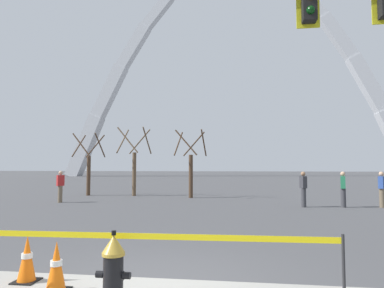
{
  "coord_description": "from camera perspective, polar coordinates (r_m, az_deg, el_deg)",
  "views": [
    {
      "loc": [
        1.35,
        -5.35,
        1.83
      ],
      "look_at": [
        -0.09,
        5.0,
        2.5
      ],
      "focal_mm": 32.53,
      "sensor_mm": 36.0,
      "label": 1
    }
  ],
  "objects": [
    {
      "name": "pedestrian_near_trees",
      "position": [
        17.71,
        28.67,
        -6.5
      ],
      "size": [
        0.36,
        0.39,
        1.59
      ],
      "color": "brown",
      "rests_on": "ground"
    },
    {
      "name": "pedestrian_standing_center",
      "position": [
        17.05,
        23.54,
        -6.77
      ],
      "size": [
        0.28,
        0.38,
        1.59
      ],
      "color": "#38383D",
      "rests_on": "ground"
    },
    {
      "name": "caution_tape_barrier",
      "position": [
        5.1,
        -15.13,
        -16.5
      ],
      "size": [
        6.45,
        0.25,
        0.97
      ],
      "color": "#232326",
      "rests_on": "ground"
    },
    {
      "name": "monument_arch",
      "position": [
        62.9,
        6.56,
        11.06
      ],
      "size": [
        60.98,
        2.38,
        39.55
      ],
      "color": "silver",
      "rests_on": "ground"
    },
    {
      "name": "tree_center_left",
      "position": [
        20.35,
        -0.21,
        -3.9
      ],
      "size": [
        1.82,
        1.83,
        3.93
      ],
      "color": "#473323",
      "rests_on": "ground"
    },
    {
      "name": "ground_plane",
      "position": [
        5.81,
        -6.41,
        -22.0
      ],
      "size": [
        240.0,
        240.0,
        0.0
      ],
      "primitive_type": "plane",
      "color": "#474749"
    },
    {
      "name": "fire_hydrant",
      "position": [
        4.92,
        -12.75,
        -19.68
      ],
      "size": [
        0.46,
        0.48,
        0.99
      ],
      "color": "black",
      "rests_on": "ground"
    },
    {
      "name": "traffic_cone_mid_sidewalk",
      "position": [
        5.75,
        -21.37,
        -18.25
      ],
      "size": [
        0.36,
        0.36,
        0.73
      ],
      "color": "black",
      "rests_on": "ground"
    },
    {
      "name": "pedestrian_walking_left",
      "position": [
        18.94,
        -20.78,
        -6.49
      ],
      "size": [
        0.37,
        0.39,
        1.59
      ],
      "color": "brown",
      "rests_on": "ground"
    },
    {
      "name": "pedestrian_walking_right",
      "position": [
        16.52,
        17.8,
        -7.01
      ],
      "size": [
        0.29,
        0.38,
        1.59
      ],
      "color": "#38383D",
      "rests_on": "ground"
    },
    {
      "name": "tree_far_left",
      "position": [
        22.89,
        -16.59,
        -3.78
      ],
      "size": [
        1.8,
        1.81,
        3.88
      ],
      "color": "#473323",
      "rests_on": "ground"
    },
    {
      "name": "tree_left_mid",
      "position": [
        22.01,
        -9.45,
        -3.49
      ],
      "size": [
        1.95,
        1.96,
        4.23
      ],
      "color": "brown",
      "rests_on": "ground"
    },
    {
      "name": "traffic_cone_by_hydrant",
      "position": [
        6.37,
        -25.43,
        -16.69
      ],
      "size": [
        0.36,
        0.36,
        0.73
      ],
      "color": "black",
      "rests_on": "ground"
    }
  ]
}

